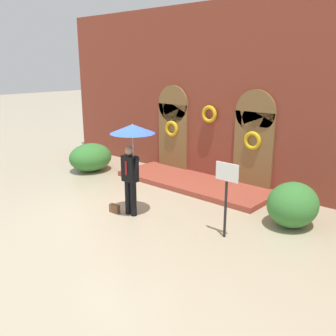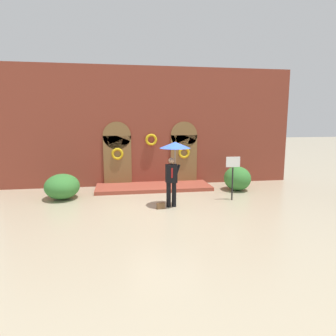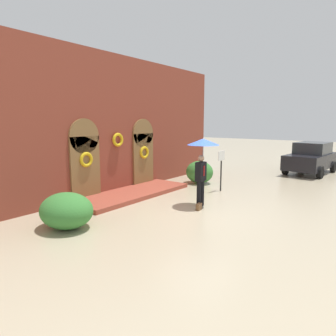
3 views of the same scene
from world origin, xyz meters
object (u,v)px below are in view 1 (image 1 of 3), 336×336
Objects in this scene: person_with_umbrella at (132,142)px; sign_post at (226,188)px; shrub_left at (91,157)px; shrub_right at (293,205)px; handbag at (115,208)px.

sign_post is at bearing 12.00° from person_with_umbrella.
shrub_left is 7.49m from shrub_right.
shrub_right is (7.49, 0.26, 0.04)m from shrub_left.
handbag is at bearing -158.86° from person_with_umbrella.
shrub_left is at bearing 168.77° from sign_post.
sign_post is 6.79m from shrub_left.
person_with_umbrella is 8.44× the size of handbag.
handbag is 4.23m from shrub_left.
sign_post reaches higher than shrub_right.
sign_post reaches higher than shrub_left.
sign_post is 1.09× the size of shrub_left.
person_with_umbrella is at bearing -23.51° from shrub_left.
shrub_left is (-6.63, 1.32, -0.66)m from sign_post.
person_with_umbrella reaches higher than shrub_left.
shrub_left is at bearing 142.78° from handbag.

